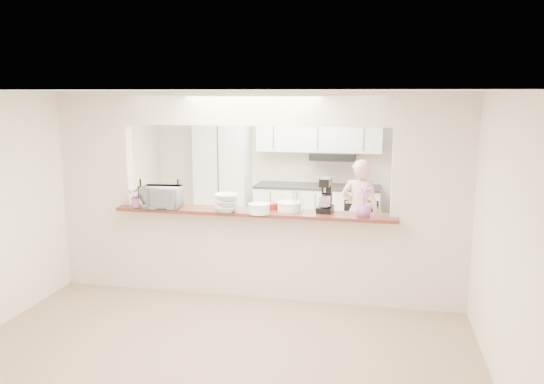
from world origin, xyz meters
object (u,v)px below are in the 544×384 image
(refrigerator, at_px, (415,195))
(toaster_oven, at_px, (162,197))
(person, at_px, (360,211))
(stand_mixer, at_px, (326,196))

(refrigerator, height_order, toaster_oven, refrigerator)
(refrigerator, relative_size, person, 1.12)
(refrigerator, xyz_separation_m, stand_mixer, (-1.20, -2.59, 0.42))
(stand_mixer, relative_size, person, 0.27)
(stand_mixer, distance_m, person, 1.72)
(toaster_oven, relative_size, person, 0.31)
(refrigerator, bearing_deg, stand_mixer, -114.87)
(toaster_oven, bearing_deg, stand_mixer, -0.75)
(refrigerator, distance_m, person, 1.30)
(stand_mixer, bearing_deg, refrigerator, 65.13)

